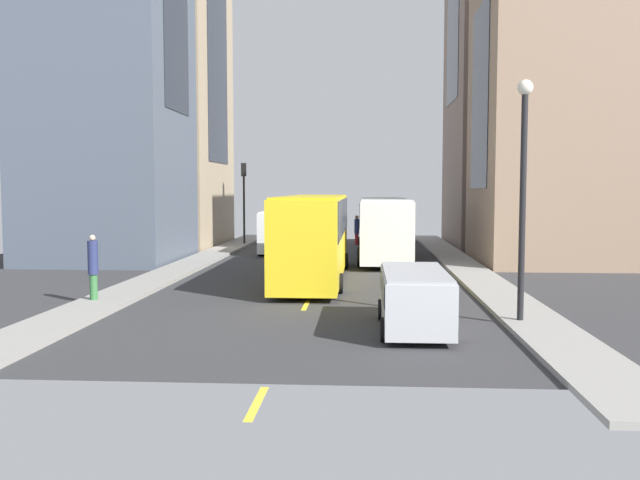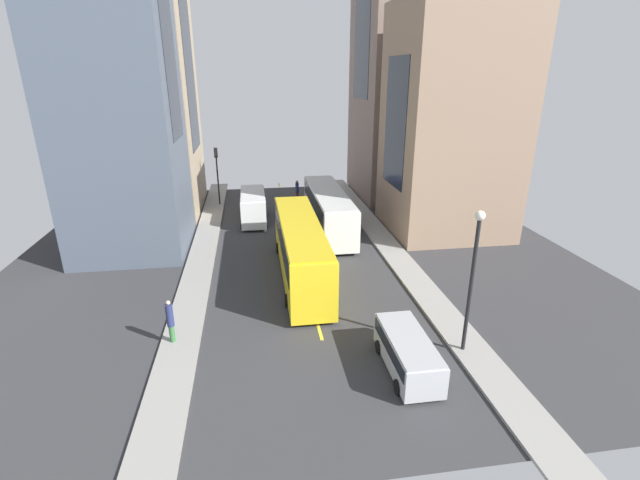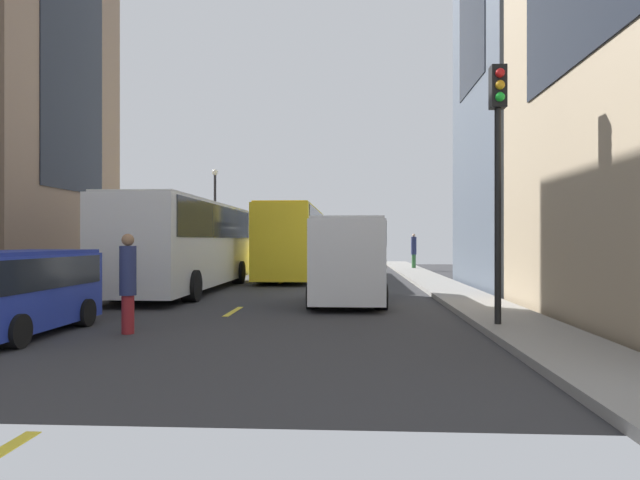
% 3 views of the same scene
% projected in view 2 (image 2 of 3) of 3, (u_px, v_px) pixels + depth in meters
% --- Properties ---
extents(ground_plane, '(39.53, 39.53, 0.00)m').
position_uv_depth(ground_plane, '(298.00, 253.00, 32.70)').
color(ground_plane, '#333335').
extents(sidewalk_west, '(1.87, 44.00, 0.15)m').
position_uv_depth(sidewalk_west, '(389.00, 247.00, 33.63)').
color(sidewalk_west, gray).
rests_on(sidewalk_west, ground).
extents(sidewalk_east, '(1.87, 44.00, 0.15)m').
position_uv_depth(sidewalk_east, '(202.00, 257.00, 31.71)').
color(sidewalk_east, gray).
rests_on(sidewalk_east, ground).
extents(lane_stripe_0, '(0.16, 2.00, 0.01)m').
position_uv_depth(lane_stripe_0, '(279.00, 185.00, 52.13)').
color(lane_stripe_0, yellow).
rests_on(lane_stripe_0, ground).
extents(lane_stripe_1, '(0.16, 2.00, 0.01)m').
position_uv_depth(lane_stripe_1, '(286.00, 211.00, 42.41)').
color(lane_stripe_1, yellow).
rests_on(lane_stripe_1, ground).
extents(lane_stripe_2, '(0.16, 2.00, 0.01)m').
position_uv_depth(lane_stripe_2, '(298.00, 253.00, 32.69)').
color(lane_stripe_2, yellow).
rests_on(lane_stripe_2, ground).
extents(lane_stripe_3, '(0.16, 2.00, 0.01)m').
position_uv_depth(lane_stripe_3, '(319.00, 329.00, 22.98)').
color(lane_stripe_3, yellow).
rests_on(lane_stripe_3, ground).
extents(building_west_1, '(9.00, 8.98, 17.36)m').
position_uv_depth(building_west_1, '(451.00, 122.00, 34.68)').
color(building_west_1, '#937760').
rests_on(building_west_1, ground).
extents(building_east_0, '(9.10, 10.89, 25.12)m').
position_uv_depth(building_east_0, '(135.00, 69.00, 38.59)').
color(building_east_0, tan).
rests_on(building_east_0, ground).
extents(city_bus_white, '(2.80, 11.85, 3.35)m').
position_uv_depth(city_bus_white, '(328.00, 207.00, 36.58)').
color(city_bus_white, silver).
rests_on(city_bus_white, ground).
extents(streetcar_yellow, '(2.70, 12.93, 3.59)m').
position_uv_depth(streetcar_yellow, '(301.00, 245.00, 28.36)').
color(streetcar_yellow, yellow).
rests_on(streetcar_yellow, ground).
extents(delivery_van_white, '(2.25, 6.08, 2.58)m').
position_uv_depth(delivery_van_white, '(253.00, 204.00, 39.08)').
color(delivery_van_white, white).
rests_on(delivery_van_white, ground).
extents(car_silver_0, '(1.93, 4.64, 1.66)m').
position_uv_depth(car_silver_0, '(408.00, 351.00, 19.55)').
color(car_silver_0, '#B7BABF').
rests_on(car_silver_0, ground).
extents(car_blue_1, '(1.95, 4.13, 1.72)m').
position_uv_depth(car_blue_1, '(318.00, 189.00, 46.29)').
color(car_blue_1, '#2338AD').
rests_on(car_blue_1, ground).
extents(pedestrian_crossing_mid, '(0.34, 0.34, 2.20)m').
position_uv_depth(pedestrian_crossing_mid, '(170.00, 320.00, 21.31)').
color(pedestrian_crossing_mid, '#336B38').
rests_on(pedestrian_crossing_mid, ground).
extents(pedestrian_crossing_near, '(0.34, 0.34, 2.07)m').
position_uv_depth(pedestrian_crossing_near, '(297.00, 190.00, 45.59)').
color(pedestrian_crossing_near, maroon).
rests_on(pedestrian_crossing_near, ground).
extents(traffic_light_near_corner, '(0.32, 0.44, 5.49)m').
position_uv_depth(traffic_light_near_corner, '(217.00, 165.00, 42.78)').
color(traffic_light_near_corner, black).
rests_on(traffic_light_near_corner, ground).
extents(streetlamp_near, '(0.44, 0.44, 6.78)m').
position_uv_depth(streetlamp_near, '(473.00, 268.00, 19.67)').
color(streetlamp_near, black).
rests_on(streetlamp_near, ground).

